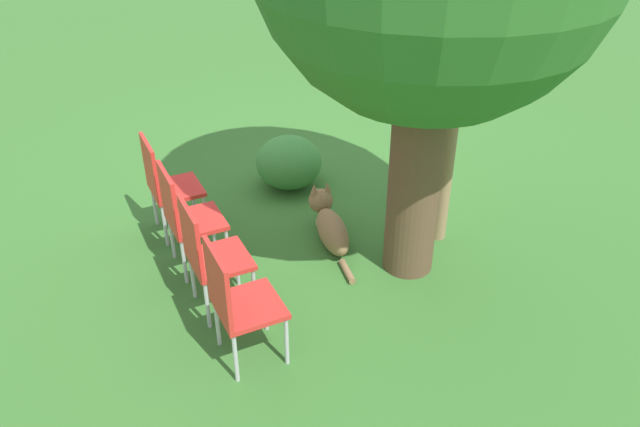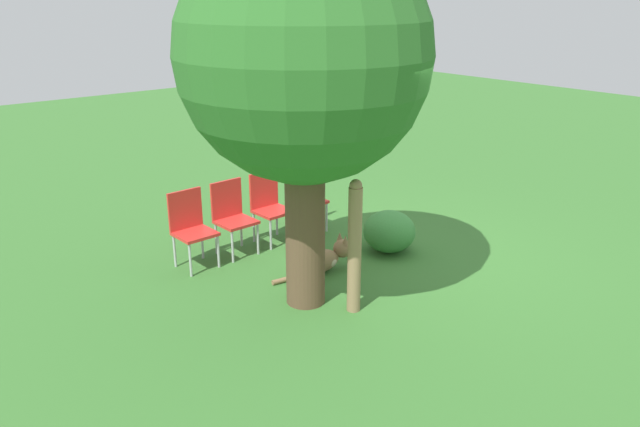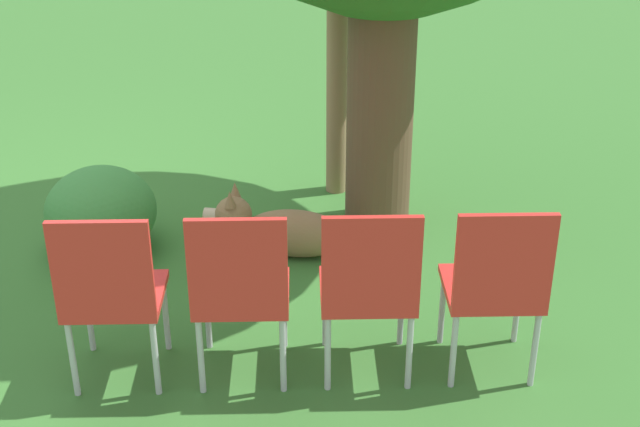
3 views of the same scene
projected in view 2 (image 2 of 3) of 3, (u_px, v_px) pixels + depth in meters
ground_plane at (399, 263)px, 7.59m from camera, size 30.00×30.00×0.00m
oak_tree at (304, 59)px, 5.81m from camera, size 2.43×2.43×3.78m
dog at (322, 259)px, 7.29m from camera, size 0.34×1.12×0.43m
fence_post at (355, 246)px, 6.24m from camera, size 0.14×0.14×1.42m
red_chair_0 at (303, 194)px, 8.49m from camera, size 0.44×0.46×0.92m
red_chair_1 at (269, 203)px, 8.12m from camera, size 0.44×0.46×0.92m
red_chair_2 at (232, 213)px, 7.75m from camera, size 0.44×0.46×0.92m
red_chair_3 at (191, 224)px, 7.37m from camera, size 0.44×0.46×0.92m
low_shrub at (389, 231)px, 7.87m from camera, size 0.66×0.66×0.53m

